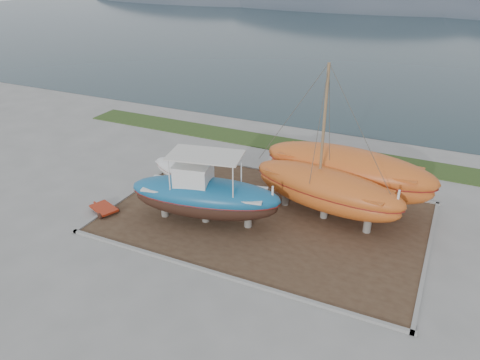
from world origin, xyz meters
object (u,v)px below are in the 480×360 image
at_px(orange_bare_hull, 347,177).
at_px(red_trailer, 104,210).
at_px(white_dinghy, 176,171).
at_px(blue_caique, 205,189).
at_px(orange_sailboat, 330,146).

xyz_separation_m(orange_bare_hull, red_trailer, (-12.88, -7.41, -1.64)).
bearing_deg(white_dinghy, orange_bare_hull, 30.61).
bearing_deg(orange_bare_hull, blue_caique, -134.72).
bearing_deg(red_trailer, white_dinghy, 95.75).
distance_m(blue_caique, orange_sailboat, 7.41).
height_order(white_dinghy, orange_sailboat, orange_sailboat).
xyz_separation_m(blue_caique, white_dinghy, (-4.54, 3.97, -1.50)).
height_order(white_dinghy, red_trailer, white_dinghy).
distance_m(blue_caique, red_trailer, 6.65).
distance_m(white_dinghy, orange_bare_hull, 11.50).
bearing_deg(orange_sailboat, red_trailer, -146.29).
height_order(blue_caique, orange_bare_hull, blue_caique).
bearing_deg(orange_bare_hull, red_trailer, -144.97).
relative_size(blue_caique, orange_bare_hull, 0.82).
bearing_deg(white_dinghy, orange_sailboat, 18.75).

